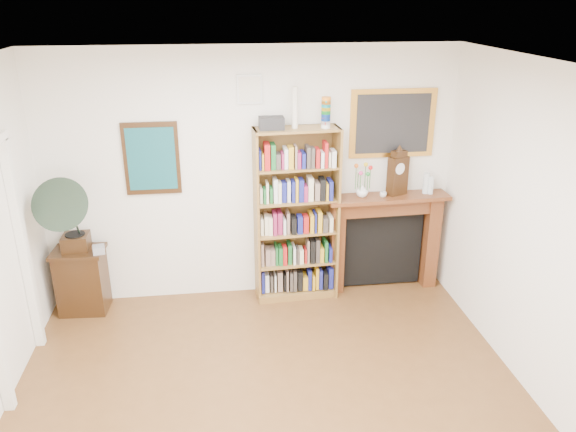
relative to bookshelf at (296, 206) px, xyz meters
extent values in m
cube|color=white|center=(-0.47, -2.32, 1.70)|extent=(4.50, 5.00, 0.01)
cube|color=white|center=(-0.47, 0.18, 0.30)|extent=(4.50, 0.01, 2.80)
cube|color=white|center=(-2.68, -0.65, -0.05)|extent=(0.08, 0.08, 2.10)
cube|color=black|center=(-1.52, 0.16, 0.55)|extent=(0.58, 0.03, 0.78)
cube|color=#13515B|center=(-1.52, 0.15, 0.55)|extent=(0.50, 0.01, 0.67)
cube|color=white|center=(-0.47, 0.16, 1.25)|extent=(0.26, 0.03, 0.30)
cube|color=silver|center=(-0.47, 0.15, 1.25)|extent=(0.22, 0.01, 0.26)
cube|color=gold|center=(1.08, 0.16, 0.85)|extent=(0.95, 0.03, 0.75)
cube|color=#262628|center=(1.08, 0.15, 0.85)|extent=(0.82, 0.01, 0.65)
cube|color=brown|center=(-0.44, 0.00, -0.12)|extent=(0.05, 0.32, 1.97)
cube|color=brown|center=(0.44, 0.00, -0.12)|extent=(0.05, 0.32, 1.97)
cube|color=brown|center=(0.00, 0.00, 0.85)|extent=(0.92, 0.38, 0.03)
cube|color=brown|center=(0.00, 0.00, -1.06)|extent=(0.92, 0.38, 0.09)
cube|color=brown|center=(0.00, 0.15, -0.12)|extent=(0.90, 0.07, 1.97)
cube|color=brown|center=(0.00, 0.00, -0.68)|extent=(0.87, 0.35, 0.02)
cube|color=brown|center=(0.00, 0.00, -0.30)|extent=(0.87, 0.35, 0.02)
cube|color=brown|center=(0.00, 0.00, 0.07)|extent=(0.87, 0.35, 0.02)
cube|color=brown|center=(0.00, 0.00, 0.44)|extent=(0.87, 0.35, 0.02)
cube|color=black|center=(-2.36, -0.03, -0.74)|extent=(0.56, 0.42, 0.73)
cube|color=#542813|center=(0.48, 0.06, -0.54)|extent=(0.16, 0.21, 1.13)
cube|color=#542813|center=(1.60, 0.06, -0.54)|extent=(0.16, 0.21, 1.13)
cube|color=#542813|center=(1.04, 0.06, -0.07)|extent=(1.29, 0.25, 0.18)
cube|color=#542813|center=(1.04, 0.02, 0.05)|extent=(1.39, 0.38, 0.04)
cube|color=black|center=(1.04, 0.13, -0.63)|extent=(0.93, 0.09, 0.90)
cube|color=black|center=(-2.37, 0.00, -0.29)|extent=(0.27, 0.27, 0.16)
cylinder|color=black|center=(-2.37, 0.00, -0.20)|extent=(0.21, 0.21, 0.01)
cone|color=#293C2F|center=(-2.37, -0.16, 0.16)|extent=(0.55, 0.68, 0.69)
cube|color=#B0B1BD|center=(-2.11, -0.14, -0.33)|extent=(0.14, 0.14, 0.08)
cube|color=black|center=(1.14, 0.06, 0.28)|extent=(0.25, 0.20, 0.43)
cylinder|color=white|center=(1.14, 0.00, 0.38)|extent=(0.12, 0.06, 0.13)
cube|color=black|center=(1.14, 0.06, 0.53)|extent=(0.18, 0.15, 0.08)
imported|color=white|center=(0.74, 0.03, 0.14)|extent=(0.17, 0.17, 0.14)
imported|color=silver|center=(0.97, -0.02, 0.10)|extent=(0.10, 0.10, 0.06)
cylinder|color=silver|center=(1.48, 0.05, 0.19)|extent=(0.07, 0.07, 0.24)
cylinder|color=silver|center=(1.53, 0.02, 0.17)|extent=(0.06, 0.06, 0.20)
camera|label=1|loc=(-0.84, -5.68, 2.17)|focal=35.00mm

